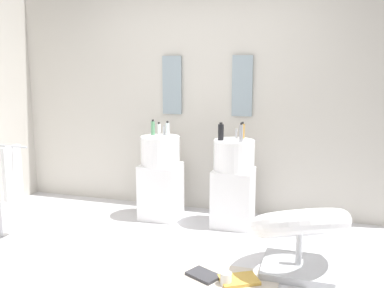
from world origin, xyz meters
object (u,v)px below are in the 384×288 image
object	(u,v)px
magazine_charcoal	(203,275)
soap_bottle_grey	(241,133)
soap_bottle_clear	(168,129)
coffee_mug	(226,279)
soap_bottle_green	(153,128)
soap_bottle_amber	(242,131)
towel_rack	(10,175)
pedestal_sink_left	(161,177)
soap_bottle_black	(221,132)
magazine_ochre	(239,280)
soap_bottle_white	(159,129)
lounge_chair	(300,230)
pedestal_sink_right	(233,182)

from	to	relation	value
magazine_charcoal	soap_bottle_grey	world-z (taller)	soap_bottle_grey
magazine_charcoal	soap_bottle_clear	size ratio (longest dim) A/B	1.62
coffee_mug	soap_bottle_green	bearing A→B (deg)	130.04
soap_bottle_amber	towel_rack	bearing A→B (deg)	-151.04
towel_rack	magazine_charcoal	distance (m)	2.03
pedestal_sink_left	soap_bottle_black	bearing A→B (deg)	-3.56
soap_bottle_black	soap_bottle_grey	size ratio (longest dim) A/B	0.95
soap_bottle_grey	towel_rack	bearing A→B (deg)	-155.98
soap_bottle_black	coffee_mug	bearing A→B (deg)	-74.62
pedestal_sink_left	soap_bottle_amber	size ratio (longest dim) A/B	5.82
soap_bottle_black	magazine_ochre	bearing A→B (deg)	-69.84
soap_bottle_green	soap_bottle_white	distance (m)	0.07
magazine_ochre	soap_bottle_black	distance (m)	1.54
lounge_chair	soap_bottle_white	xyz separation A→B (m)	(-1.56, 0.98, 0.61)
towel_rack	soap_bottle_clear	xyz separation A→B (m)	(1.17, 1.08, 0.33)
magazine_ochre	soap_bottle_amber	size ratio (longest dim) A/B	1.68
coffee_mug	soap_bottle_grey	distance (m)	1.50
magazine_ochre	coffee_mug	distance (m)	0.12
soap_bottle_grey	lounge_chair	bearing A→B (deg)	-51.46
coffee_mug	soap_bottle_clear	bearing A→B (deg)	125.13
lounge_chair	magazine_charcoal	world-z (taller)	lounge_chair
lounge_chair	magazine_ochre	distance (m)	0.62
magazine_ochre	coffee_mug	size ratio (longest dim) A/B	3.03
magazine_ochre	soap_bottle_grey	xyz separation A→B (m)	(-0.21, 1.10, 0.96)
magazine_ochre	magazine_charcoal	world-z (taller)	same
towel_rack	soap_bottle_white	bearing A→B (deg)	45.60
towel_rack	soap_bottle_black	size ratio (longest dim) A/B	5.31
pedestal_sink_left	soap_bottle_green	xyz separation A→B (m)	(-0.11, 0.07, 0.52)
pedestal_sink_left	soap_bottle_white	distance (m)	0.52
pedestal_sink_left	coffee_mug	xyz separation A→B (m)	(1.00, -1.25, -0.40)
soap_bottle_grey	soap_bottle_black	bearing A→B (deg)	170.26
pedestal_sink_left	magazine_charcoal	size ratio (longest dim) A/B	4.00
pedestal_sink_left	soap_bottle_black	size ratio (longest dim) A/B	5.55
towel_rack	coffee_mug	world-z (taller)	towel_rack
magazine_charcoal	pedestal_sink_left	bearing A→B (deg)	151.31
magazine_ochre	towel_rack	bearing A→B (deg)	144.31
towel_rack	soap_bottle_grey	bearing A→B (deg)	24.02
pedestal_sink_left	soap_bottle_amber	xyz separation A→B (m)	(0.86, 0.12, 0.52)
magazine_charcoal	soap_bottle_green	bearing A→B (deg)	153.21
pedestal_sink_left	towel_rack	distance (m)	1.50
towel_rack	coffee_mug	xyz separation A→B (m)	(2.12, -0.28, -0.57)
soap_bottle_green	lounge_chair	bearing A→B (deg)	-29.97
magazine_ochre	soap_bottle_white	distance (m)	1.96
lounge_chair	towel_rack	xyz separation A→B (m)	(-2.63, -0.11, 0.28)
magazine_charcoal	soap_bottle_grey	size ratio (longest dim) A/B	1.31
soap_bottle_amber	lounge_chair	bearing A→B (deg)	-56.71
soap_bottle_white	soap_bottle_grey	world-z (taller)	soap_bottle_grey
magazine_ochre	soap_bottle_green	world-z (taller)	soap_bottle_green
pedestal_sink_left	soap_bottle_clear	xyz separation A→B (m)	(0.04, 0.11, 0.51)
pedestal_sink_right	coffee_mug	distance (m)	1.33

